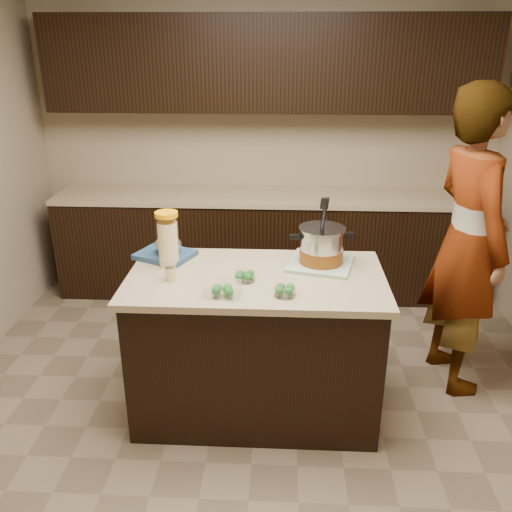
{
  "coord_description": "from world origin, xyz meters",
  "views": [
    {
      "loc": [
        0.15,
        -2.79,
        2.16
      ],
      "look_at": [
        0.0,
        0.0,
        1.02
      ],
      "focal_mm": 38.0,
      "sensor_mm": 36.0,
      "label": 1
    }
  ],
  "objects": [
    {
      "name": "mason_jar",
      "position": [
        -0.47,
        -0.08,
        0.95
      ],
      "size": [
        0.08,
        0.08,
        0.12
      ],
      "rotation": [
        0.0,
        0.0,
        0.13
      ],
      "color": "#E2D08A",
      "rests_on": "island"
    },
    {
      "name": "ground_plane",
      "position": [
        0.0,
        0.0,
        0.0
      ],
      "size": [
        4.0,
        4.0,
        0.0
      ],
      "primitive_type": "plane",
      "color": "brown",
      "rests_on": "ground"
    },
    {
      "name": "back_cabinets",
      "position": [
        0.0,
        1.74,
        0.94
      ],
      "size": [
        3.6,
        0.63,
        2.33
      ],
      "color": "black",
      "rests_on": "ground"
    },
    {
      "name": "room_shell",
      "position": [
        0.0,
        0.0,
        1.71
      ],
      "size": [
        4.04,
        4.04,
        2.72
      ],
      "color": "tan",
      "rests_on": "ground"
    },
    {
      "name": "stock_pot",
      "position": [
        0.37,
        0.18,
        1.01
      ],
      "size": [
        0.38,
        0.32,
        0.39
      ],
      "rotation": [
        0.0,
        0.0,
        0.17
      ],
      "color": "#B7B7BC",
      "rests_on": "dish_towel"
    },
    {
      "name": "lemonade_pitcher",
      "position": [
        -0.52,
        0.13,
        1.05
      ],
      "size": [
        0.17,
        0.17,
        0.32
      ],
      "rotation": [
        0.0,
        0.0,
        -0.34
      ],
      "color": "#E2D08A",
      "rests_on": "island"
    },
    {
      "name": "broccoli_tub_rect",
      "position": [
        -0.16,
        -0.25,
        0.93
      ],
      "size": [
        0.19,
        0.14,
        0.07
      ],
      "rotation": [
        0.0,
        0.0,
        -0.04
      ],
      "color": "silver",
      "rests_on": "island"
    },
    {
      "name": "broccoli_tub_right",
      "position": [
        0.16,
        -0.25,
        0.92
      ],
      "size": [
        0.15,
        0.15,
        0.05
      ],
      "rotation": [
        0.0,
        0.0,
        0.32
      ],
      "color": "silver",
      "rests_on": "island"
    },
    {
      "name": "person",
      "position": [
        1.29,
        0.41,
        0.97
      ],
      "size": [
        0.59,
        0.78,
        1.94
      ],
      "primitive_type": "imported",
      "rotation": [
        0.0,
        0.0,
        1.76
      ],
      "color": "gray",
      "rests_on": "ground"
    },
    {
      "name": "dish_towel",
      "position": [
        0.37,
        0.18,
        0.91
      ],
      "size": [
        0.44,
        0.44,
        0.02
      ],
      "primitive_type": "cube",
      "rotation": [
        0.0,
        0.0,
        -0.24
      ],
      "color": "#4F7555",
      "rests_on": "island"
    },
    {
      "name": "broccoli_tub_left",
      "position": [
        -0.06,
        -0.07,
        0.92
      ],
      "size": [
        0.15,
        0.15,
        0.05
      ],
      "rotation": [
        0.0,
        0.0,
        0.35
      ],
      "color": "silver",
      "rests_on": "island"
    },
    {
      "name": "island",
      "position": [
        0.0,
        0.0,
        0.45
      ],
      "size": [
        1.46,
        0.81,
        0.9
      ],
      "color": "black",
      "rests_on": "ground"
    },
    {
      "name": "blue_tray",
      "position": [
        -0.56,
        0.24,
        0.94
      ],
      "size": [
        0.4,
        0.36,
        0.12
      ],
      "rotation": [
        0.0,
        0.0,
        -0.41
      ],
      "color": "navy",
      "rests_on": "island"
    }
  ]
}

